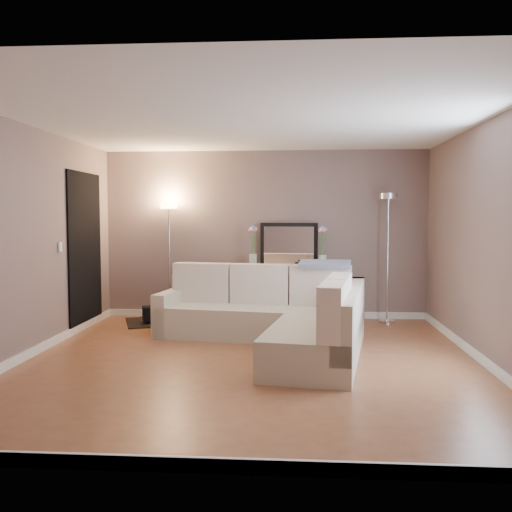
# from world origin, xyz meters

# --- Properties ---
(floor) EXTENTS (5.00, 5.50, 0.01)m
(floor) POSITION_xyz_m (0.00, 0.00, -0.01)
(floor) COLOR brown
(floor) RESTS_ON ground
(ceiling) EXTENTS (5.00, 5.50, 0.01)m
(ceiling) POSITION_xyz_m (0.00, 0.00, 2.60)
(ceiling) COLOR white
(ceiling) RESTS_ON ground
(wall_back) EXTENTS (5.00, 0.02, 2.60)m
(wall_back) POSITION_xyz_m (0.00, 2.76, 1.30)
(wall_back) COLOR #7A645E
(wall_back) RESTS_ON ground
(wall_front) EXTENTS (5.00, 0.02, 2.60)m
(wall_front) POSITION_xyz_m (0.00, -2.76, 1.30)
(wall_front) COLOR #7A645E
(wall_front) RESTS_ON ground
(wall_left) EXTENTS (0.02, 5.50, 2.60)m
(wall_left) POSITION_xyz_m (-2.51, 0.00, 1.30)
(wall_left) COLOR #7A645E
(wall_left) RESTS_ON ground
(wall_right) EXTENTS (0.02, 5.50, 2.60)m
(wall_right) POSITION_xyz_m (2.51, 0.00, 1.30)
(wall_right) COLOR #7A645E
(wall_right) RESTS_ON ground
(baseboard_back) EXTENTS (5.00, 0.03, 0.10)m
(baseboard_back) POSITION_xyz_m (0.00, 2.73, 0.05)
(baseboard_back) COLOR white
(baseboard_back) RESTS_ON ground
(baseboard_front) EXTENTS (5.00, 0.03, 0.10)m
(baseboard_front) POSITION_xyz_m (0.00, -2.73, 0.05)
(baseboard_front) COLOR white
(baseboard_front) RESTS_ON ground
(baseboard_left) EXTENTS (0.03, 5.50, 0.10)m
(baseboard_left) POSITION_xyz_m (-2.48, 0.00, 0.05)
(baseboard_left) COLOR white
(baseboard_left) RESTS_ON ground
(baseboard_right) EXTENTS (0.03, 5.50, 0.10)m
(baseboard_right) POSITION_xyz_m (2.48, 0.00, 0.05)
(baseboard_right) COLOR white
(baseboard_right) RESTS_ON ground
(doorway) EXTENTS (0.02, 1.20, 2.20)m
(doorway) POSITION_xyz_m (-2.48, 1.70, 1.10)
(doorway) COLOR black
(doorway) RESTS_ON ground
(switch_plate) EXTENTS (0.02, 0.08, 0.12)m
(switch_plate) POSITION_xyz_m (-2.48, 0.85, 1.20)
(switch_plate) COLOR white
(switch_plate) RESTS_ON ground
(sectional_sofa) EXTENTS (2.78, 2.94, 0.94)m
(sectional_sofa) POSITION_xyz_m (0.30, 0.82, 0.35)
(sectional_sofa) COLOR beige
(sectional_sofa) RESTS_ON floor
(throw_blanket) EXTENTS (0.71, 0.46, 0.09)m
(throw_blanket) POSITION_xyz_m (0.87, 1.40, 0.96)
(throw_blanket) COLOR slate
(throw_blanket) RESTS_ON sectional_sofa
(console_table) EXTENTS (1.28, 0.50, 0.77)m
(console_table) POSITION_xyz_m (0.28, 2.46, 0.43)
(console_table) COLOR black
(console_table) RESTS_ON floor
(leaning_mirror) EXTENTS (0.88, 0.15, 0.69)m
(leaning_mirror) POSITION_xyz_m (0.38, 2.60, 1.14)
(leaning_mirror) COLOR black
(leaning_mirror) RESTS_ON console_table
(table_decor) EXTENTS (0.53, 0.15, 0.13)m
(table_decor) POSITION_xyz_m (0.35, 2.41, 0.82)
(table_decor) COLOR #CD6024
(table_decor) RESTS_ON console_table
(flower_vase_left) EXTENTS (0.15, 0.13, 0.66)m
(flower_vase_left) POSITION_xyz_m (-0.17, 2.51, 1.06)
(flower_vase_left) COLOR silver
(flower_vase_left) RESTS_ON console_table
(flower_vase_right) EXTENTS (0.15, 0.13, 0.66)m
(flower_vase_right) POSITION_xyz_m (0.88, 2.38, 1.06)
(flower_vase_right) COLOR silver
(flower_vase_right) RESTS_ON console_table
(floor_lamp_lit) EXTENTS (0.32, 0.32, 1.78)m
(floor_lamp_lit) POSITION_xyz_m (-1.48, 2.58, 1.26)
(floor_lamp_lit) COLOR silver
(floor_lamp_lit) RESTS_ON floor
(floor_lamp_unlit) EXTENTS (0.33, 0.33, 1.92)m
(floor_lamp_unlit) POSITION_xyz_m (1.84, 2.40, 1.36)
(floor_lamp_unlit) COLOR silver
(floor_lamp_unlit) RESTS_ON floor
(charcoal_rug) EXTENTS (1.39, 1.21, 0.02)m
(charcoal_rug) POSITION_xyz_m (-1.46, 2.23, 0.01)
(charcoal_rug) COLOR black
(charcoal_rug) RESTS_ON floor
(black_bag) EXTENTS (0.39, 0.33, 0.21)m
(black_bag) POSITION_xyz_m (-1.60, 2.08, 0.15)
(black_bag) COLOR black
(black_bag) RESTS_ON charcoal_rug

